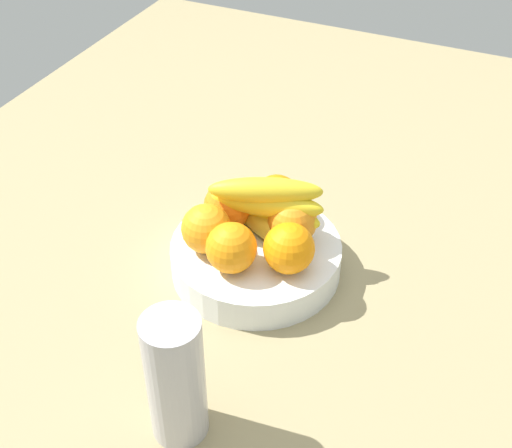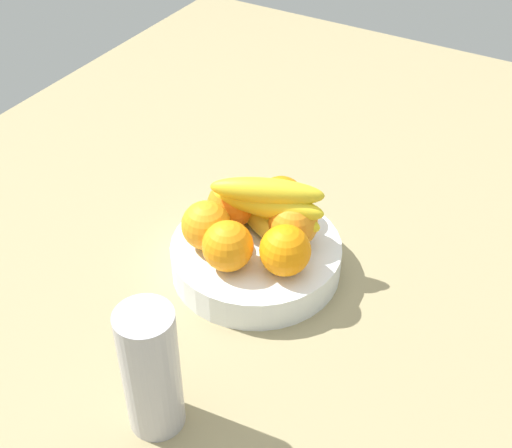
% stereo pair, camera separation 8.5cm
% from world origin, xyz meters
% --- Properties ---
extents(ground_plane, '(1.80, 1.40, 0.03)m').
position_xyz_m(ground_plane, '(0.00, 0.00, -0.01)').
color(ground_plane, '#978860').
extents(fruit_bowl, '(0.26, 0.26, 0.05)m').
position_xyz_m(fruit_bowl, '(0.03, 0.01, 0.03)').
color(fruit_bowl, white).
rests_on(fruit_bowl, ground_plane).
extents(orange_front_left, '(0.08, 0.08, 0.08)m').
position_xyz_m(orange_front_left, '(0.09, -0.01, 0.09)').
color(orange_front_left, orange).
rests_on(orange_front_left, fruit_bowl).
extents(orange_front_right, '(0.08, 0.08, 0.08)m').
position_xyz_m(orange_front_right, '(0.06, 0.07, 0.09)').
color(orange_front_right, orange).
rests_on(orange_front_right, fruit_bowl).
extents(orange_center, '(0.08, 0.08, 0.08)m').
position_xyz_m(orange_center, '(-0.00, 0.05, 0.09)').
color(orange_center, orange).
rests_on(orange_center, fruit_bowl).
extents(orange_back_left, '(0.08, 0.08, 0.08)m').
position_xyz_m(orange_back_left, '(-0.04, 0.01, 0.09)').
color(orange_back_left, orange).
rests_on(orange_back_left, fruit_bowl).
extents(orange_back_right, '(0.08, 0.08, 0.08)m').
position_xyz_m(orange_back_right, '(0.01, -0.05, 0.09)').
color(orange_back_right, orange).
rests_on(orange_back_right, fruit_bowl).
extents(orange_top_stack, '(0.08, 0.08, 0.08)m').
position_xyz_m(orange_top_stack, '(0.07, -0.06, 0.09)').
color(orange_top_stack, orange).
rests_on(orange_top_stack, fruit_bowl).
extents(banana_bunch, '(0.12, 0.19, 0.11)m').
position_xyz_m(banana_bunch, '(0.00, 0.01, 0.10)').
color(banana_bunch, yellow).
rests_on(banana_bunch, fruit_bowl).
extents(thermos_tumbler, '(0.07, 0.07, 0.19)m').
position_xyz_m(thermos_tumbler, '(0.33, 0.04, 0.09)').
color(thermos_tumbler, '#B4B2B9').
rests_on(thermos_tumbler, ground_plane).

